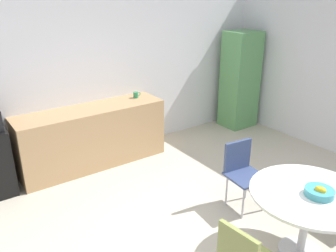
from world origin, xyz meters
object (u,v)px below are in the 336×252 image
object	(u,v)px
round_table	(308,203)
chair_navy	(242,167)
locker_cabinet	(240,80)
fruit_bowl	(320,192)
mug_white	(136,95)

from	to	relation	value
round_table	chair_navy	distance (m)	0.99
round_table	chair_navy	world-z (taller)	chair_navy
locker_cabinet	round_table	distance (m)	3.61
locker_cabinet	chair_navy	xyz separation A→B (m)	(-1.96, -1.96, -0.38)
fruit_bowl	mug_white	xyz separation A→B (m)	(-0.12, 3.19, 0.19)
chair_navy	mug_white	bearing A→B (deg)	95.87
locker_cabinet	fruit_bowl	size ratio (longest dim) A/B	6.64
round_table	locker_cabinet	bearing A→B (deg)	54.79
fruit_bowl	round_table	bearing A→B (deg)	102.05
round_table	fruit_bowl	distance (m)	0.18
locker_cabinet	chair_navy	size ratio (longest dim) A/B	2.18
chair_navy	locker_cabinet	bearing A→B (deg)	44.95
mug_white	fruit_bowl	bearing A→B (deg)	-87.86
locker_cabinet	round_table	size ratio (longest dim) A/B	1.58
round_table	chair_navy	size ratio (longest dim) A/B	1.38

